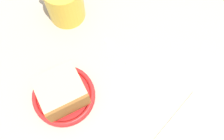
# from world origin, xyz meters

# --- Properties ---
(ground_plane) EXTENTS (1.43, 1.43, 0.03)m
(ground_plane) POSITION_xyz_m (0.00, 0.00, -0.02)
(ground_plane) COLOR tan
(small_plate) EXTENTS (0.14, 0.14, 0.02)m
(small_plate) POSITION_xyz_m (-0.10, 0.05, 0.01)
(small_plate) COLOR red
(small_plate) RESTS_ON ground_plane
(cake_slice) EXTENTS (0.12, 0.12, 0.06)m
(cake_slice) POSITION_xyz_m (-0.10, 0.05, 0.04)
(cake_slice) COLOR brown
(cake_slice) RESTS_ON small_plate
(tea_mug) EXTENTS (0.09, 0.11, 0.10)m
(tea_mug) POSITION_xyz_m (0.07, 0.18, 0.05)
(tea_mug) COLOR gold
(tea_mug) RESTS_ON ground_plane
(teaspoon) EXTENTS (0.04, 0.11, 0.01)m
(teaspoon) POSITION_xyz_m (0.05, -0.01, 0.00)
(teaspoon) COLOR silver
(teaspoon) RESTS_ON ground_plane
(folded_napkin) EXTENTS (0.15, 0.12, 0.01)m
(folded_napkin) POSITION_xyz_m (-0.00, -0.21, 0.00)
(folded_napkin) COLOR beige
(folded_napkin) RESTS_ON ground_plane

